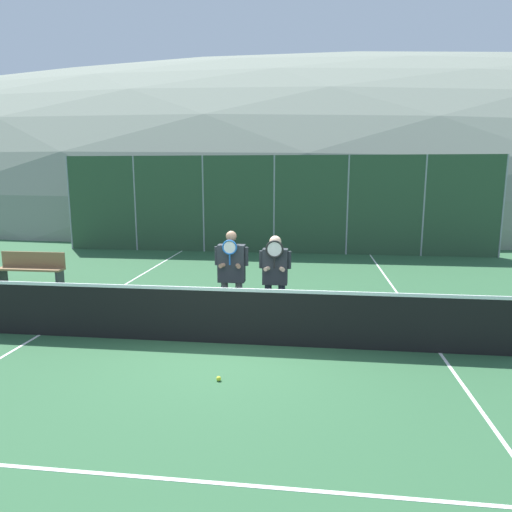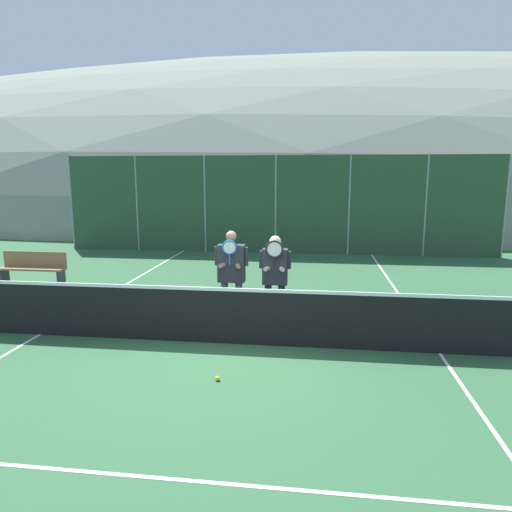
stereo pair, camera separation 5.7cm
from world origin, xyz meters
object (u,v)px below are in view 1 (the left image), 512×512
(player_leftmost, at_px, (232,271))
(car_far_left, at_px, (191,219))
(car_center, at_px, (432,222))
(player_center_left, at_px, (275,273))
(bench_courtside, at_px, (32,267))
(tennis_ball_on_court, at_px, (219,379))
(car_left_of_center, at_px, (309,222))

(player_leftmost, height_order, car_far_left, player_leftmost)
(player_leftmost, bearing_deg, car_far_left, 108.51)
(car_far_left, relative_size, car_center, 1.07)
(player_center_left, xyz_separation_m, bench_courtside, (-6.48, 2.55, -0.57))
(car_far_left, relative_size, bench_courtside, 2.56)
(bench_courtside, bearing_deg, car_far_left, 77.47)
(car_center, relative_size, tennis_ball_on_court, 61.02)
(car_left_of_center, xyz_separation_m, tennis_ball_on_court, (-1.12, -13.39, -0.82))
(car_far_left, height_order, bench_courtside, car_far_left)
(player_center_left, bearing_deg, car_left_of_center, 87.25)
(tennis_ball_on_court, bearing_deg, car_left_of_center, 85.23)
(car_far_left, bearing_deg, car_center, -1.02)
(bench_courtside, bearing_deg, car_left_of_center, 50.48)
(car_far_left, distance_m, tennis_ball_on_court, 14.11)
(bench_courtside, relative_size, tennis_ball_on_court, 25.47)
(car_left_of_center, relative_size, tennis_ball_on_court, 67.39)
(player_center_left, distance_m, tennis_ball_on_court, 2.61)
(car_far_left, xyz_separation_m, bench_courtside, (-1.92, -8.62, -0.41))
(player_leftmost, xyz_separation_m, car_left_of_center, (1.32, 11.14, -0.21))
(player_leftmost, height_order, tennis_ball_on_court, player_leftmost)
(car_center, relative_size, bench_courtside, 2.40)
(car_far_left, bearing_deg, car_left_of_center, -1.42)
(player_leftmost, bearing_deg, car_left_of_center, 83.23)
(player_center_left, relative_size, tennis_ball_on_court, 25.37)
(car_left_of_center, bearing_deg, player_leftmost, -96.77)
(player_center_left, height_order, car_left_of_center, player_center_left)
(player_center_left, xyz_separation_m, car_left_of_center, (0.53, 11.04, -0.18))
(car_center, height_order, bench_courtside, car_center)
(player_center_left, xyz_separation_m, car_far_left, (-4.56, 11.17, -0.16))
(player_center_left, distance_m, car_left_of_center, 11.06)
(player_center_left, relative_size, car_center, 0.42)
(player_leftmost, distance_m, car_far_left, 11.88)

